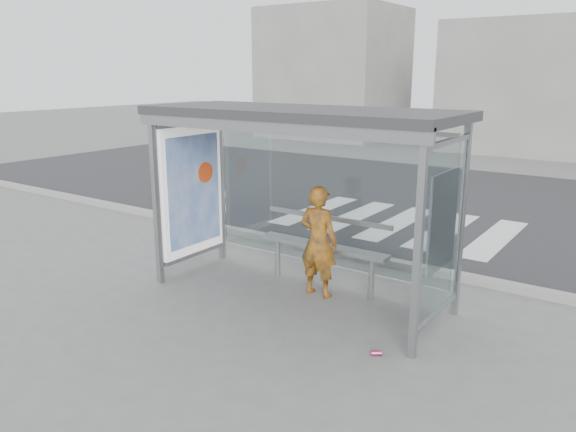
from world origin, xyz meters
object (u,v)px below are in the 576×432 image
at_px(person, 319,241).
at_px(soda_can, 376,353).
at_px(bus_shelter, 278,154).
at_px(bench, 323,246).

height_order(person, soda_can, person).
bearing_deg(bus_shelter, person, 18.12).
xyz_separation_m(bus_shelter, person, (0.56, 0.18, -1.19)).
bearing_deg(bench, bus_shelter, -132.85).
relative_size(person, bench, 0.77).
bearing_deg(bench, person, -70.01).
bearing_deg(soda_can, bench, 137.72).
bearing_deg(soda_can, bus_shelter, 154.83).
relative_size(person, soda_can, 13.53).
bearing_deg(person, soda_can, 141.85).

